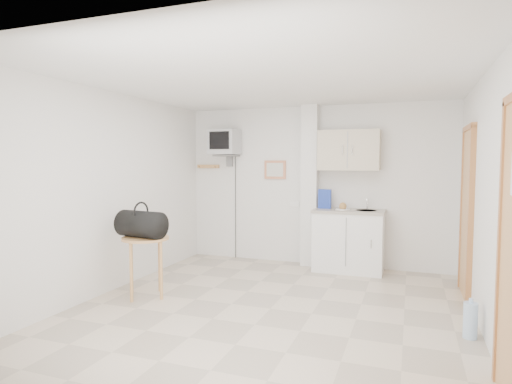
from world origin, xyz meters
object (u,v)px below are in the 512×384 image
(crt_television, at_px, (225,143))
(water_bottle, at_px, (470,320))
(round_table, at_px, (146,247))
(duffel_bag, at_px, (141,224))

(crt_television, height_order, water_bottle, crt_television)
(crt_television, distance_m, round_table, 2.50)
(duffel_bag, bearing_deg, crt_television, 95.55)
(duffel_bag, height_order, water_bottle, duffel_bag)
(crt_television, bearing_deg, duffel_bag, -93.29)
(water_bottle, bearing_deg, crt_television, 147.99)
(crt_television, distance_m, duffel_bag, 2.40)
(water_bottle, bearing_deg, round_table, 179.56)
(crt_television, bearing_deg, water_bottle, -32.01)
(crt_television, distance_m, water_bottle, 4.41)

